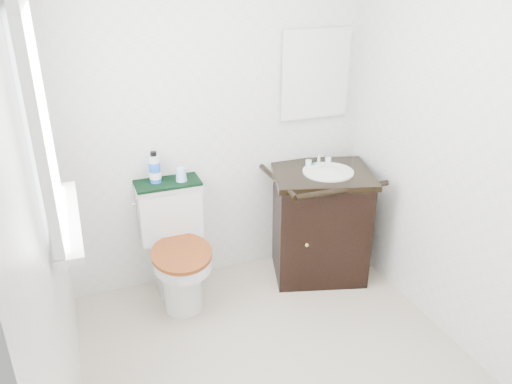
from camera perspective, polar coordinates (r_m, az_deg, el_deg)
floor at (r=3.06m, az=3.40°, el=-20.04°), size 2.40×2.40×0.00m
wall_back at (r=3.45m, az=-4.35°, el=8.44°), size 2.40×0.00×2.40m
wall_front at (r=1.54m, az=23.86°, el=-15.77°), size 2.40×0.00×2.40m
wall_left at (r=2.20m, az=-22.98°, el=-3.11°), size 0.00×2.40×2.40m
wall_right at (r=2.99m, az=23.64°, el=3.94°), size 0.00×2.40×2.40m
window at (r=2.31m, az=-23.64°, el=7.48°), size 0.02×0.70×0.90m
mirror at (r=3.63m, az=6.81°, el=13.22°), size 0.50×0.02×0.60m
toilet at (r=3.49m, az=-9.11°, el=-6.76°), size 0.44×0.65×0.81m
vanity at (r=3.72m, az=7.29°, el=-3.23°), size 0.82×0.76×0.92m
trash_bin at (r=3.75m, az=4.28°, el=-7.71°), size 0.22×0.18×0.31m
towel at (r=3.38m, az=-10.08°, el=1.04°), size 0.43×0.22×0.02m
mouthwash_bottle at (r=3.35m, az=-11.50°, el=2.66°), size 0.07×0.07×0.21m
cup at (r=3.36m, az=-8.56°, el=2.01°), size 0.07×0.07×0.09m
soap_bar at (r=3.65m, az=6.45°, el=3.15°), size 0.07×0.05×0.02m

